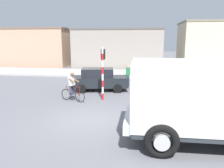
{
  "coord_description": "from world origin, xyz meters",
  "views": [
    {
      "loc": [
        2.39,
        -9.55,
        3.63
      ],
      "look_at": [
        0.68,
        2.5,
        1.2
      ],
      "focal_mm": 36.09,
      "sensor_mm": 36.0,
      "label": 1
    }
  ],
  "objects_px": {
    "traffic_light_pole": "(103,66)",
    "pedestrian_near_kerb": "(128,75)",
    "truck_foreground": "(207,97)",
    "car_red_near": "(99,79)",
    "cyclist": "(72,87)"
  },
  "relations": [
    {
      "from": "pedestrian_near_kerb",
      "to": "traffic_light_pole",
      "type": "bearing_deg",
      "value": -106.07
    },
    {
      "from": "truck_foreground",
      "to": "car_red_near",
      "type": "height_order",
      "value": "truck_foreground"
    },
    {
      "from": "traffic_light_pole",
      "to": "car_red_near",
      "type": "bearing_deg",
      "value": 106.67
    },
    {
      "from": "cyclist",
      "to": "pedestrian_near_kerb",
      "type": "distance_m",
      "value": 5.67
    },
    {
      "from": "traffic_light_pole",
      "to": "pedestrian_near_kerb",
      "type": "distance_m",
      "value": 4.57
    },
    {
      "from": "cyclist",
      "to": "traffic_light_pole",
      "type": "height_order",
      "value": "traffic_light_pole"
    },
    {
      "from": "cyclist",
      "to": "pedestrian_near_kerb",
      "type": "relative_size",
      "value": 1.06
    },
    {
      "from": "truck_foreground",
      "to": "pedestrian_near_kerb",
      "type": "distance_m",
      "value": 10.14
    },
    {
      "from": "cyclist",
      "to": "pedestrian_near_kerb",
      "type": "xyz_separation_m",
      "value": [
        2.94,
        4.85,
        -0.02
      ]
    },
    {
      "from": "traffic_light_pole",
      "to": "pedestrian_near_kerb",
      "type": "relative_size",
      "value": 1.98
    },
    {
      "from": "truck_foreground",
      "to": "traffic_light_pole",
      "type": "bearing_deg",
      "value": 130.93
    },
    {
      "from": "cyclist",
      "to": "car_red_near",
      "type": "distance_m",
      "value": 3.2
    },
    {
      "from": "truck_foreground",
      "to": "pedestrian_near_kerb",
      "type": "height_order",
      "value": "truck_foreground"
    },
    {
      "from": "cyclist",
      "to": "traffic_light_pole",
      "type": "bearing_deg",
      "value": 19.94
    },
    {
      "from": "traffic_light_pole",
      "to": "car_red_near",
      "type": "height_order",
      "value": "traffic_light_pole"
    }
  ]
}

